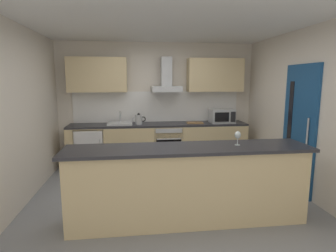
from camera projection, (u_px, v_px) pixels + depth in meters
ground at (169, 197)px, 4.33m from camera, size 5.22×4.98×0.02m
ceiling at (169, 22)px, 3.90m from camera, size 5.22×4.98×0.02m
wall_back at (157, 103)px, 6.12m from camera, size 5.22×0.12×2.60m
wall_left at (14, 117)px, 3.85m from camera, size 0.12×4.98×2.60m
wall_right at (304, 112)px, 4.38m from camera, size 0.12×4.98×2.60m
backsplash_tile at (157, 107)px, 6.06m from camera, size 3.59×0.02×0.66m
counter_back at (159, 144)px, 5.89m from camera, size 3.72×0.60×0.90m
counter_island at (188, 184)px, 3.50m from camera, size 3.06×0.64×0.99m
upper_cabinets at (158, 75)px, 5.79m from camera, size 3.67×0.32×0.70m
side_door at (299, 129)px, 4.41m from camera, size 0.08×0.85×2.05m
oven at (167, 144)px, 5.88m from camera, size 0.60×0.62×0.80m
refrigerator at (91, 148)px, 5.69m from camera, size 0.58×0.60×0.85m
microwave at (222, 116)px, 5.90m from camera, size 0.50×0.38×0.30m
sink at (120, 123)px, 5.70m from camera, size 0.50×0.40×0.26m
kettle at (139, 119)px, 5.69m from camera, size 0.29×0.15×0.24m
range_hood at (166, 81)px, 5.79m from camera, size 0.62×0.45×0.72m
wine_glass at (238, 136)px, 3.49m from camera, size 0.08×0.08×0.18m
chopping_board at (195, 123)px, 5.86m from camera, size 0.35×0.24×0.02m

